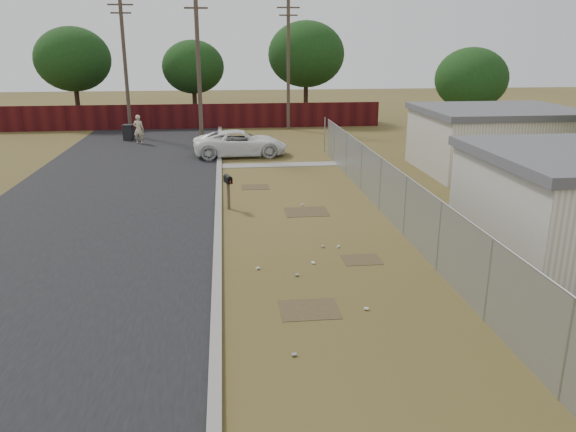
{
  "coord_description": "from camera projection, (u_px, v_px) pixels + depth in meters",
  "views": [
    {
      "loc": [
        -2.67,
        -16.99,
        6.1
      ],
      "look_at": [
        -0.85,
        -0.96,
        1.1
      ],
      "focal_mm": 35.0,
      "sensor_mm": 36.0,
      "label": 1
    }
  ],
  "objects": [
    {
      "name": "ground",
      "position": [
        311.0,
        239.0,
        18.22
      ],
      "size": [
        120.0,
        120.0,
        0.0
      ],
      "primitive_type": "plane",
      "color": "brown",
      "rests_on": "ground"
    },
    {
      "name": "street",
      "position": [
        135.0,
        184.0,
        25.12
      ],
      "size": [
        15.1,
        60.0,
        0.12
      ],
      "color": "black",
      "rests_on": "ground"
    },
    {
      "name": "chainlink_fence",
      "position": [
        396.0,
        204.0,
        19.29
      ],
      "size": [
        0.1,
        27.06,
        2.02
      ],
      "color": "gray",
      "rests_on": "ground"
    },
    {
      "name": "privacy_fence",
      "position": [
        178.0,
        117.0,
        41.03
      ],
      "size": [
        30.0,
        0.12,
        1.8
      ],
      "primitive_type": "cube",
      "color": "#420E0F",
      "rests_on": "ground"
    },
    {
      "name": "utility_poles",
      "position": [
        207.0,
        65.0,
        36.04
      ],
      "size": [
        12.6,
        8.24,
        9.0
      ],
      "color": "#4E4134",
      "rests_on": "ground"
    },
    {
      "name": "houses",
      "position": [
        546.0,
        165.0,
        21.77
      ],
      "size": [
        9.3,
        17.24,
        3.1
      ],
      "color": "silver",
      "rests_on": "ground"
    },
    {
      "name": "horizon_trees",
      "position": [
        273.0,
        64.0,
        39.29
      ],
      "size": [
        33.32,
        31.94,
        7.78
      ],
      "color": "#311F16",
      "rests_on": "ground"
    },
    {
      "name": "mailbox",
      "position": [
        228.0,
        182.0,
        21.15
      ],
      "size": [
        0.34,
        0.58,
        1.33
      ],
      "color": "brown",
      "rests_on": "ground"
    },
    {
      "name": "pickup_truck",
      "position": [
        240.0,
        143.0,
        31.3
      ],
      "size": [
        5.33,
        2.73,
        1.44
      ],
      "primitive_type": "imported",
      "rotation": [
        0.0,
        0.0,
        1.64
      ],
      "color": "white",
      "rests_on": "ground"
    },
    {
      "name": "pedestrian",
      "position": [
        139.0,
        129.0,
        35.05
      ],
      "size": [
        0.74,
        0.56,
        1.81
      ],
      "primitive_type": "imported",
      "rotation": [
        0.0,
        0.0,
        2.92
      ],
      "color": "beige",
      "rests_on": "ground"
    },
    {
      "name": "trash_bin",
      "position": [
        128.0,
        132.0,
        36.43
      ],
      "size": [
        0.74,
        0.81,
        1.02
      ],
      "color": "black",
      "rests_on": "ground"
    },
    {
      "name": "scattered_litter",
      "position": [
        311.0,
        263.0,
        16.07
      ],
      "size": [
        2.71,
        10.96,
        0.07
      ],
      "color": "silver",
      "rests_on": "ground"
    }
  ]
}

